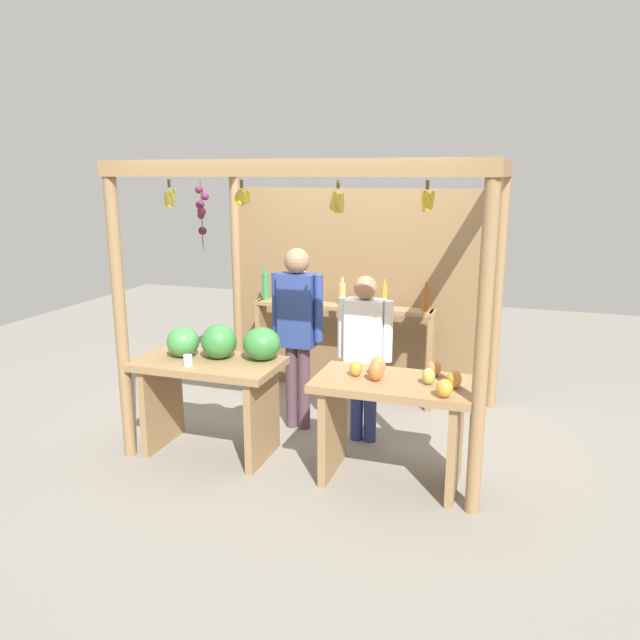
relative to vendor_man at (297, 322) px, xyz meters
name	(u,v)px	position (x,y,z in m)	size (l,w,h in m)	color
ground_plane	(327,428)	(0.26, 0.06, -1.01)	(12.00, 12.00, 0.00)	gray
market_stall	(342,270)	(0.26, 0.53, 0.41)	(2.92, 2.20, 2.39)	#99754C
fruit_counter_left	(216,370)	(-0.46, -0.68, -0.29)	(1.18, 0.67, 1.09)	#99754C
fruit_counter_right	(394,408)	(1.04, -0.72, -0.41)	(1.18, 0.64, 0.96)	#99754C
bottle_shelf_unit	(342,327)	(0.17, 0.85, -0.23)	(1.87, 0.22, 1.34)	#99754C
vendor_man	(297,322)	(0.00, 0.00, 0.00)	(0.48, 0.23, 1.67)	#583C48
vendor_woman	(365,345)	(0.64, -0.08, -0.14)	(0.48, 0.20, 1.47)	navy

